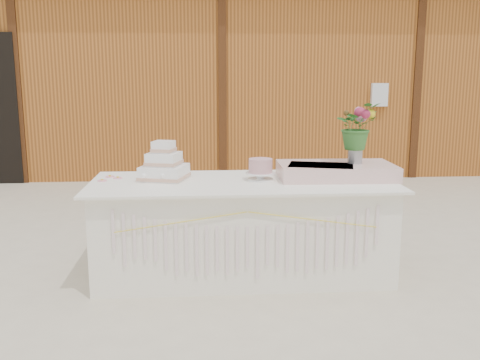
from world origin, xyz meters
name	(u,v)px	position (x,y,z in m)	size (l,w,h in m)	color
ground	(243,273)	(0.00, 0.00, 0.00)	(80.00, 80.00, 0.00)	beige
barn	(218,71)	(-0.01, 5.99, 1.68)	(12.60, 4.60, 3.30)	#AC6124
cake_table	(243,228)	(0.00, 0.00, 0.39)	(2.40, 1.00, 0.77)	white
wedding_cake	(164,166)	(-0.62, 0.12, 0.88)	(0.42, 0.42, 0.31)	white
pink_cake_stand	(261,168)	(0.14, 0.03, 0.87)	(0.24, 0.24, 0.17)	white
satin_runner	(336,171)	(0.77, 0.08, 0.83)	(0.92, 0.53, 0.12)	beige
flower_vase	(355,153)	(0.93, 0.10, 0.97)	(0.12, 0.12, 0.16)	#A3A3A8
bouquet	(356,120)	(0.93, 0.10, 1.24)	(0.34, 0.30, 0.38)	#346E2C
loose_flowers	(112,179)	(-1.04, 0.12, 0.78)	(0.14, 0.35, 0.02)	pink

